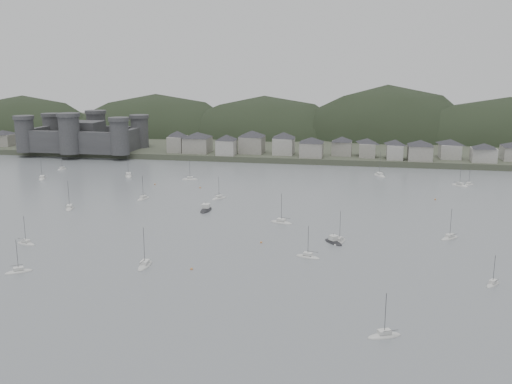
# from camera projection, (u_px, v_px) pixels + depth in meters

# --- Properties ---
(ground) EXTENTS (900.00, 900.00, 0.00)m
(ground) POSITION_uv_depth(u_px,v_px,m) (195.00, 285.00, 133.81)
(ground) COLOR slate
(ground) RESTS_ON ground
(far_shore_land) EXTENTS (900.00, 250.00, 3.00)m
(far_shore_land) POSITION_uv_depth(u_px,v_px,m) (313.00, 134.00, 416.27)
(far_shore_land) COLOR #383D2D
(far_shore_land) RESTS_ON ground
(forested_ridge) EXTENTS (851.55, 103.94, 102.57)m
(forested_ridge) POSITION_uv_depth(u_px,v_px,m) (316.00, 157.00, 393.61)
(forested_ridge) COLOR black
(forested_ridge) RESTS_ON ground
(castle) EXTENTS (66.00, 43.00, 20.00)m
(castle) POSITION_uv_depth(u_px,v_px,m) (84.00, 136.00, 325.94)
(castle) COLOR #39393B
(castle) RESTS_ON far_shore_land
(waterfront_town) EXTENTS (451.48, 28.46, 12.92)m
(waterfront_town) POSITION_uv_depth(u_px,v_px,m) (391.00, 147.00, 298.35)
(waterfront_town) COLOR gray
(waterfront_town) RESTS_ON far_shore_land
(sailboat_lead) EXTENTS (6.84, 3.78, 8.95)m
(sailboat_lead) POSITION_uv_depth(u_px,v_px,m) (26.00, 244.00, 164.58)
(sailboat_lead) COLOR beige
(sailboat_lead) RESTS_ON ground
(moored_fleet) EXTENTS (252.20, 174.38, 12.92)m
(moored_fleet) POSITION_uv_depth(u_px,v_px,m) (239.00, 214.00, 197.05)
(moored_fleet) COLOR beige
(moored_fleet) RESTS_ON ground
(motor_launch_near) EXTENTS (6.77, 7.38, 3.78)m
(motor_launch_near) POSITION_uv_depth(u_px,v_px,m) (333.00, 242.00, 165.82)
(motor_launch_near) COLOR black
(motor_launch_near) RESTS_ON ground
(motor_launch_far) EXTENTS (3.35, 9.20, 4.17)m
(motor_launch_far) POSITION_uv_depth(u_px,v_px,m) (206.00, 210.00, 202.60)
(motor_launch_far) COLOR black
(motor_launch_far) RESTS_ON ground
(mooring_buoys) EXTENTS (152.59, 98.46, 0.70)m
(mooring_buoys) POSITION_uv_depth(u_px,v_px,m) (296.00, 213.00, 198.22)
(mooring_buoys) COLOR #CE8244
(mooring_buoys) RESTS_ON ground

